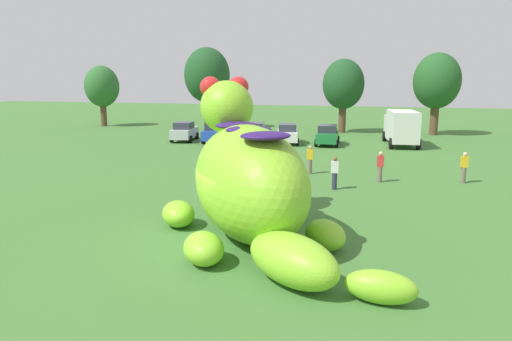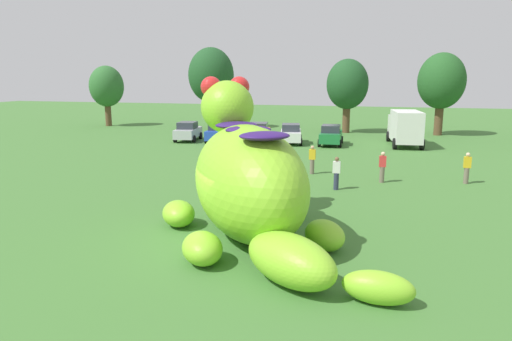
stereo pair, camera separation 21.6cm
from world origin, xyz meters
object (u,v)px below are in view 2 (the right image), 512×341
at_px(giant_inflatable_creature, 249,180).
at_px(spectator_by_cars, 312,160).
at_px(car_orange, 259,132).
at_px(car_white, 291,134).
at_px(car_green, 331,135).
at_px(spectator_near_inflatable, 336,173).
at_px(car_blue, 219,132).
at_px(spectator_wandering, 382,167).
at_px(box_truck, 405,127).
at_px(spectator_mid_field, 467,168).
at_px(car_silver, 188,131).

xyz_separation_m(giant_inflatable_creature, spectator_by_cars, (0.48, 11.79, -1.25)).
relative_size(giant_inflatable_creature, spectator_by_cars, 5.60).
height_order(car_orange, spectator_by_cars, car_orange).
distance_m(car_white, spectator_by_cars, 13.00).
height_order(car_green, spectator_near_inflatable, car_green).
bearing_deg(car_blue, car_orange, 18.53).
bearing_deg(spectator_by_cars, car_orange, 117.88).
relative_size(giant_inflatable_creature, car_orange, 2.22).
bearing_deg(car_green, spectator_wandering, -72.29).
height_order(car_blue, car_white, same).
bearing_deg(box_truck, car_white, -171.55).
distance_m(box_truck, spectator_near_inflatable, 17.94).
xyz_separation_m(car_white, box_truck, (9.48, 1.41, 0.74)).
height_order(spectator_near_inflatable, spectator_wandering, same).
height_order(car_white, spectator_near_inflatable, car_white).
distance_m(spectator_near_inflatable, spectator_mid_field, 7.46).
bearing_deg(spectator_by_cars, giant_inflatable_creature, -92.32).
bearing_deg(spectator_by_cars, spectator_near_inflatable, -63.67).
relative_size(car_white, car_green, 1.04).
bearing_deg(car_white, car_orange, 172.97).
relative_size(car_blue, car_white, 0.98).
distance_m(car_blue, car_orange, 3.52).
bearing_deg(spectator_near_inflatable, box_truck, 77.50).
bearing_deg(spectator_mid_field, giant_inflatable_creature, -128.12).
distance_m(box_truck, spectator_by_cars, 14.98).
xyz_separation_m(car_white, spectator_near_inflatable, (5.60, -16.09, -0.01)).
distance_m(car_green, spectator_mid_field, 15.52).
relative_size(spectator_near_inflatable, spectator_by_cars, 1.00).
xyz_separation_m(giant_inflatable_creature, spectator_near_inflatable, (2.29, 8.13, -1.25)).
relative_size(giant_inflatable_creature, car_white, 2.20).
distance_m(giant_inflatable_creature, car_green, 24.24).
relative_size(car_white, spectator_near_inflatable, 2.54).
relative_size(car_blue, car_green, 1.02).
xyz_separation_m(car_white, spectator_wandering, (7.85, -13.73, -0.01)).
height_order(car_silver, car_orange, same).
xyz_separation_m(car_blue, car_green, (9.79, 0.75, 0.00)).
distance_m(box_truck, spectator_wandering, 15.24).
bearing_deg(car_orange, car_blue, -161.47).
xyz_separation_m(giant_inflatable_creature, box_truck, (6.17, 25.63, -0.50)).
height_order(car_green, spectator_mid_field, car_green).
bearing_deg(box_truck, spectator_wandering, -96.13).
xyz_separation_m(car_white, spectator_by_cars, (3.79, -12.43, -0.01)).
bearing_deg(spectator_mid_field, spectator_wandering, -167.97).
bearing_deg(spectator_by_cars, car_white, 106.95).
distance_m(giant_inflatable_creature, spectator_wandering, 11.50).
bearing_deg(spectator_wandering, car_blue, 137.53).
xyz_separation_m(car_blue, spectator_near_inflatable, (11.92, -15.34, -0.01)).
bearing_deg(car_white, spectator_near_inflatable, -70.81).
bearing_deg(giant_inflatable_creature, spectator_by_cars, 87.68).
relative_size(spectator_near_inflatable, spectator_mid_field, 1.00).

